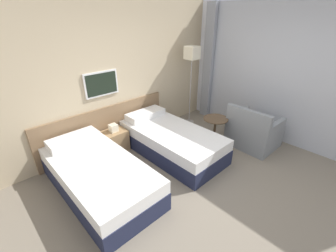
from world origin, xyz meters
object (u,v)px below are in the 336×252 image
bed_near_door (99,175)px  nightstand (115,141)px  floor_lamp (192,58)px  bed_near_window (171,140)px  side_table (215,126)px  armchair (253,133)px

bed_near_door → nightstand: (0.75, 0.77, -0.03)m
bed_near_door → floor_lamp: size_ratio=1.12×
bed_near_door → bed_near_window: 1.50m
nightstand → side_table: side_table is taller
bed_near_door → armchair: size_ratio=2.28×
bed_near_door → floor_lamp: floor_lamp is taller
bed_near_door → side_table: 2.39m
nightstand → armchair: 2.72m
bed_near_door → armchair: armchair is taller
bed_near_door → armchair: (2.86, -0.95, 0.03)m
bed_near_window → armchair: (1.36, -0.95, 0.03)m
nightstand → armchair: armchair is taller
bed_near_door → armchair: 3.01m
bed_near_door → nightstand: bearing=45.8°
nightstand → bed_near_window: bearing=-45.8°
side_table → floor_lamp: bearing=69.0°
bed_near_window → armchair: 1.66m
armchair → bed_near_door: bearing=72.9°
side_table → nightstand: bearing=144.4°
nightstand → floor_lamp: (2.00, -0.13, 1.31)m
floor_lamp → bed_near_window: bearing=-152.7°
nightstand → bed_near_door: bearing=-134.2°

